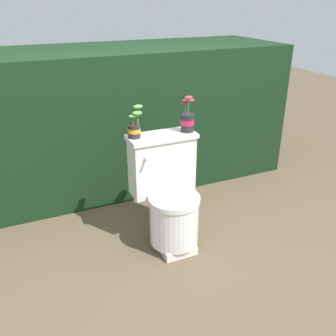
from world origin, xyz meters
The scene contains 5 objects.
ground_plane centered at (0.00, 0.00, 0.00)m, with size 12.00×12.00×0.00m, color brown.
hedge_backdrop centered at (0.00, 1.25, 0.63)m, with size 3.18×0.99×1.26m.
toilet centered at (0.03, 0.08, 0.38)m, with size 0.48×0.50×0.80m.
potted_plant_left centered at (-0.16, 0.22, 0.88)m, with size 0.11×0.09×0.22m.
potted_plant_midleft centered at (0.22, 0.19, 0.89)m, with size 0.11×0.10×0.26m.
Camera 1 is at (-0.92, -2.04, 1.68)m, focal length 40.00 mm.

